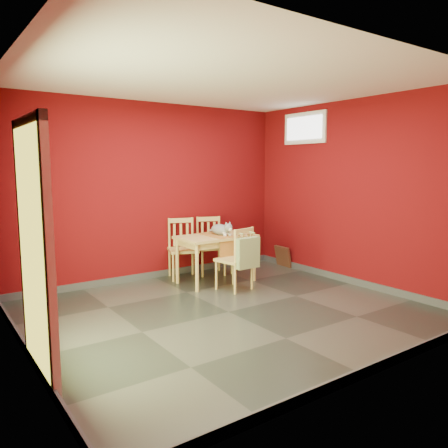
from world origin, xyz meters
TOP-DOWN VIEW (x-y plane):
  - ground at (0.00, 0.00)m, footprint 4.50×4.50m
  - room_shell at (0.00, 0.00)m, footprint 4.50×4.50m
  - doorway at (-2.23, -0.40)m, footprint 0.06×1.01m
  - window at (2.23, 1.00)m, footprint 0.05×0.90m
  - outlet_plate at (1.60, 1.99)m, footprint 0.08×0.02m
  - dining_table at (0.65, 1.22)m, footprint 1.15×0.67m
  - table_runner at (0.65, 1.12)m, footprint 0.30×0.63m
  - chair_far_left at (0.38, 1.76)m, footprint 0.56×0.56m
  - chair_far_right at (0.89, 1.74)m, footprint 0.55×0.55m
  - chair_near at (0.64, 0.70)m, footprint 0.49×0.49m
  - tote_bag at (0.67, 0.49)m, footprint 0.35×0.20m
  - cat at (0.73, 1.22)m, footprint 0.27×0.47m
  - picture_frame at (2.19, 1.41)m, footprint 0.13×0.36m

SIDE VIEW (x-z plane):
  - ground at x=0.00m, z-range 0.00..0.00m
  - room_shell at x=0.00m, z-range -2.20..2.30m
  - picture_frame at x=2.19m, z-range 0.00..0.36m
  - outlet_plate at x=1.60m, z-range 0.24..0.36m
  - chair_near at x=0.64m, z-range 0.01..0.91m
  - chair_far_right at x=0.89m, z-range 0.01..0.93m
  - chair_far_left at x=0.38m, z-range 0.01..0.94m
  - tote_bag at x=0.67m, z-range 0.32..0.81m
  - dining_table at x=0.65m, z-range 0.27..0.98m
  - table_runner at x=0.65m, z-range 0.51..0.82m
  - cat at x=0.73m, z-range 0.71..0.94m
  - doorway at x=-2.23m, z-range 0.06..2.19m
  - window at x=2.23m, z-range 2.10..2.60m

